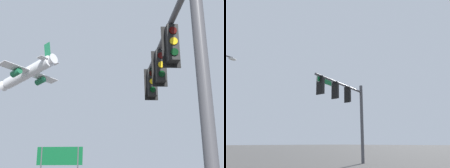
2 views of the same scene
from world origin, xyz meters
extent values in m
cylinder|color=#47474C|center=(-5.71, -6.23, 3.33)|extent=(0.27, 0.27, 6.66)
cylinder|color=#47474C|center=(-2.53, -5.59, 6.06)|extent=(6.39, 1.44, 0.17)
cube|color=black|center=(-3.30, -5.75, 5.39)|extent=(0.13, 0.52, 1.30)
cube|color=black|center=(-3.49, -5.78, 5.39)|extent=(0.42, 0.38, 1.10)
cylinder|color=black|center=(-3.49, -5.78, 6.00)|extent=(0.04, 0.04, 0.12)
cylinder|color=#340503|center=(-3.68, -5.82, 5.72)|extent=(0.07, 0.22, 0.22)
cylinder|color=yellow|center=(-3.68, -5.82, 5.39)|extent=(0.07, 0.22, 0.22)
cylinder|color=black|center=(-3.68, -5.82, 5.06)|extent=(0.07, 0.22, 0.22)
cube|color=black|center=(-1.55, -5.40, 5.39)|extent=(0.13, 0.52, 1.30)
cube|color=black|center=(-1.74, -5.43, 5.39)|extent=(0.42, 0.38, 1.10)
cylinder|color=black|center=(-1.74, -5.43, 6.00)|extent=(0.04, 0.04, 0.12)
cylinder|color=#340503|center=(-1.93, -5.47, 5.72)|extent=(0.07, 0.22, 0.22)
cylinder|color=yellow|center=(-1.93, -5.47, 5.39)|extent=(0.07, 0.22, 0.22)
cylinder|color=black|center=(-1.93, -5.47, 5.06)|extent=(0.07, 0.22, 0.22)
cube|color=black|center=(0.20, -5.05, 5.39)|extent=(0.13, 0.52, 1.30)
cube|color=black|center=(0.01, -5.09, 5.39)|extent=(0.42, 0.38, 1.10)
cylinder|color=black|center=(0.01, -5.09, 6.00)|extent=(0.04, 0.04, 0.12)
cylinder|color=#340503|center=(-0.19, -5.12, 5.72)|extent=(0.07, 0.22, 0.22)
cylinder|color=yellow|center=(-0.19, -5.12, 5.39)|extent=(0.07, 0.22, 0.22)
cylinder|color=black|center=(-0.19, -5.12, 5.06)|extent=(0.07, 0.22, 0.22)
cube|color=#0F602D|center=(-0.35, -5.16, 5.79)|extent=(1.60, 0.36, 0.34)
cube|color=white|center=(-0.35, -5.16, 5.79)|extent=(1.66, 0.35, 0.40)
ellipsoid|color=silver|center=(4.12, -10.49, 7.67)|extent=(0.56, 0.28, 0.20)
camera|label=1|loc=(-11.76, -5.34, 1.56)|focal=50.00mm
camera|label=2|loc=(9.35, 5.78, 1.62)|focal=35.00mm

